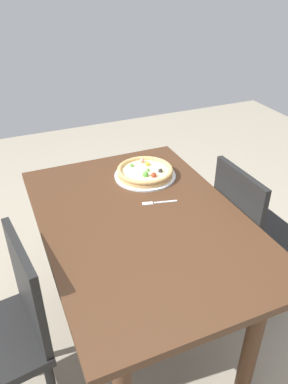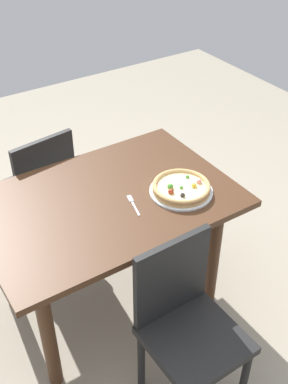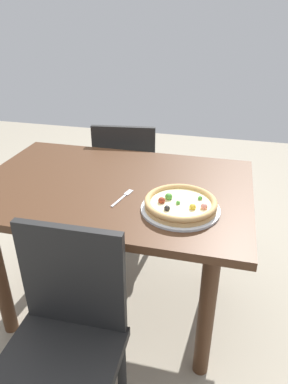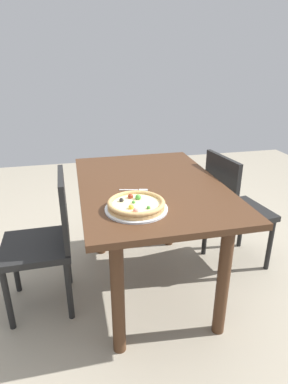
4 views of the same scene
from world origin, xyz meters
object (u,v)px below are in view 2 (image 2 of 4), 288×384
dining_table (107,217)px  plate (181,191)px  pizza (181,187)px  chair_near (186,323)px  fork (133,203)px  chair_far (39,188)px

dining_table → plate: bearing=-24.9°
pizza → chair_near: bearing=-122.9°
chair_near → pizza: 0.66m
chair_near → plate: size_ratio=2.71×
fork → dining_table: bearing=52.6°
chair_near → plate: (0.31, 0.49, 0.29)m
chair_near → dining_table: bearing=-88.7°
chair_near → pizza: (0.31, 0.49, 0.32)m
chair_near → plate: bearing=-124.0°
chair_near → fork: (0.06, 0.54, 0.29)m
chair_near → fork: bearing=-97.6°
chair_far → pizza: chair_far is taller
chair_far → fork: chair_far is taller
dining_table → fork: fork is taller
dining_table → pizza: pizza is taller
pizza → fork: (-0.25, 0.05, -0.03)m
dining_table → chair_near: size_ratio=1.46×
dining_table → pizza: (0.34, -0.16, 0.15)m
chair_near → chair_far: same height
fork → plate: bearing=-87.7°
fork → chair_near: bearing=-173.0°
plate → fork: bearing=168.7°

